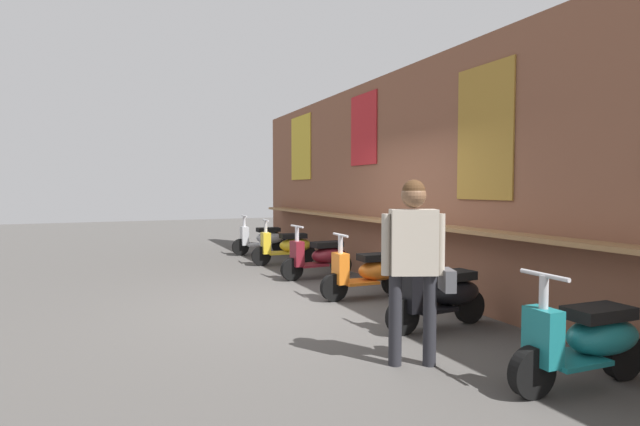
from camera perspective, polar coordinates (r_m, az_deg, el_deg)
ground_plane at (r=6.84m, az=-2.11°, el=-10.76°), size 38.58×38.58×0.00m
market_stall_facade at (r=7.63m, az=12.11°, el=3.98°), size 13.78×0.61×3.54m
scooter_silver at (r=11.96m, az=-6.64°, el=-2.99°), size 0.46×1.40×0.97m
scooter_yellow at (r=10.36m, az=-3.80°, el=-3.90°), size 0.50×1.40×0.97m
scooter_maroon at (r=8.77m, az=0.14°, el=-5.13°), size 0.49×1.40×0.97m
scooter_orange at (r=7.23m, az=5.91°, el=-6.88°), size 0.46×1.40×0.97m
scooter_black at (r=5.86m, az=14.26°, el=-9.28°), size 0.48×1.40×0.97m
scooter_teal at (r=4.61m, az=28.94°, el=-12.92°), size 0.47×1.40×0.97m
shopper_with_handbag at (r=4.48m, az=11.09°, el=-4.57°), size 0.42×0.67×1.70m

